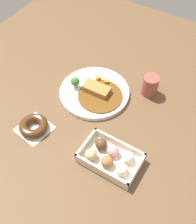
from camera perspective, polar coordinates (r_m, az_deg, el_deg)
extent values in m
plane|color=brown|center=(1.10, 1.76, -0.99)|extent=(1.60, 1.60, 0.00)
cylinder|color=white|center=(1.18, -0.72, 4.02)|extent=(0.29, 0.29, 0.02)
cylinder|color=brown|center=(1.15, 0.42, 3.28)|extent=(0.18, 0.18, 0.01)
cube|color=#A87538|center=(1.15, -0.28, 4.72)|extent=(0.11, 0.06, 0.02)
cylinder|color=white|center=(1.20, -1.83, 5.98)|extent=(0.07, 0.07, 0.00)
ellipsoid|color=yellow|center=(1.19, -1.84, 6.34)|extent=(0.03, 0.03, 0.02)
cylinder|color=#8CB766|center=(1.18, -4.58, 5.43)|extent=(0.01, 0.01, 0.02)
sphere|color=#387A2D|center=(1.17, -4.65, 6.18)|extent=(0.04, 0.04, 0.04)
cube|color=orange|center=(1.19, 1.76, 6.16)|extent=(0.02, 0.02, 0.02)
cube|color=orange|center=(1.21, 0.07, 6.84)|extent=(0.02, 0.02, 0.02)
cube|color=beige|center=(0.99, 2.50, -9.64)|extent=(0.21, 0.13, 0.01)
cube|color=beige|center=(1.00, -2.41, -6.45)|extent=(0.01, 0.13, 0.03)
cube|color=beige|center=(0.96, 7.79, -11.69)|extent=(0.01, 0.13, 0.03)
cube|color=beige|center=(0.95, 0.59, -11.86)|extent=(0.21, 0.01, 0.03)
cube|color=beige|center=(1.00, 4.35, -6.37)|extent=(0.21, 0.01, 0.03)
sphere|color=#DBB77A|center=(0.97, -1.44, -8.60)|extent=(0.04, 0.04, 0.04)
sphere|color=#9E6B3D|center=(0.96, 1.85, -10.01)|extent=(0.04, 0.04, 0.04)
sphere|color=#EFE5C6|center=(0.95, 4.96, -11.57)|extent=(0.04, 0.04, 0.04)
sphere|color=brown|center=(0.99, 0.65, -6.53)|extent=(0.04, 0.04, 0.04)
sphere|color=pink|center=(0.98, 3.03, -7.86)|extent=(0.04, 0.04, 0.04)
sphere|color=silver|center=(0.97, 6.14, -9.15)|extent=(0.04, 0.04, 0.04)
cube|color=white|center=(1.10, -12.76, -3.29)|extent=(0.13, 0.13, 0.00)
torus|color=#4C2B14|center=(1.08, -12.92, -2.74)|extent=(0.11, 0.11, 0.03)
cylinder|color=#9E4C42|center=(1.17, 10.54, 5.33)|extent=(0.07, 0.07, 0.09)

